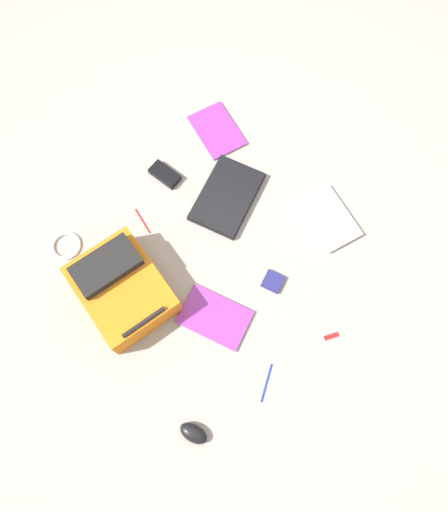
# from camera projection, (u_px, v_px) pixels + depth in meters

# --- Properties ---
(ground_plane) EXTENTS (3.85, 3.85, 0.00)m
(ground_plane) POSITION_uv_depth(u_px,v_px,m) (215.00, 263.00, 2.01)
(ground_plane) COLOR gray
(backpack) EXTENTS (0.38, 0.44, 0.18)m
(backpack) POSITION_uv_depth(u_px,v_px,m) (121.00, 288.00, 1.89)
(backpack) COLOR orange
(backpack) RESTS_ON ground_plane
(laptop) EXTENTS (0.38, 0.30, 0.03)m
(laptop) POSITION_uv_depth(u_px,v_px,m) (227.00, 196.00, 2.09)
(laptop) COLOR black
(laptop) RESTS_ON ground_plane
(book_red) EXTENTS (0.25, 0.30, 0.01)m
(book_red) POSITION_uv_depth(u_px,v_px,m) (217.00, 130.00, 2.20)
(book_red) COLOR silver
(book_red) RESTS_ON ground_plane
(book_manual) EXTENTS (0.24, 0.31, 0.01)m
(book_manual) POSITION_uv_depth(u_px,v_px,m) (215.00, 317.00, 1.93)
(book_manual) COLOR silver
(book_manual) RESTS_ON ground_plane
(book_blue) EXTENTS (0.25, 0.31, 0.02)m
(book_blue) POSITION_uv_depth(u_px,v_px,m) (328.00, 218.00, 2.06)
(book_blue) COLOR silver
(book_blue) RESTS_ON ground_plane
(computer_mouse) EXTENTS (0.08, 0.12, 0.04)m
(computer_mouse) POSITION_uv_depth(u_px,v_px,m) (194.00, 433.00, 1.77)
(computer_mouse) COLOR black
(computer_mouse) RESTS_ON ground_plane
(cable_coil) EXTENTS (0.13, 0.13, 0.01)m
(cable_coil) POSITION_uv_depth(u_px,v_px,m) (66.00, 246.00, 2.02)
(cable_coil) COLOR silver
(cable_coil) RESTS_ON ground_plane
(power_brick) EXTENTS (0.08, 0.14, 0.03)m
(power_brick) POSITION_uv_depth(u_px,v_px,m) (165.00, 174.00, 2.12)
(power_brick) COLOR black
(power_brick) RESTS_ON ground_plane
(pen_black) EXTENTS (0.04, 0.13, 0.01)m
(pen_black) POSITION_uv_depth(u_px,v_px,m) (143.00, 221.00, 2.06)
(pen_black) COLOR red
(pen_black) RESTS_ON ground_plane
(pen_blue) EXTENTS (0.14, 0.07, 0.01)m
(pen_blue) POSITION_uv_depth(u_px,v_px,m) (267.00, 383.00, 1.85)
(pen_blue) COLOR #1933B2
(pen_blue) RESTS_ON ground_plane
(earbud_pouch) EXTENTS (0.09, 0.09, 0.02)m
(earbud_pouch) POSITION_uv_depth(u_px,v_px,m) (273.00, 281.00, 1.97)
(earbud_pouch) COLOR navy
(earbud_pouch) RESTS_ON ground_plane
(usb_stick) EXTENTS (0.06, 0.05, 0.01)m
(usb_stick) POSITION_uv_depth(u_px,v_px,m) (331.00, 336.00, 1.90)
(usb_stick) COLOR #B21919
(usb_stick) RESTS_ON ground_plane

